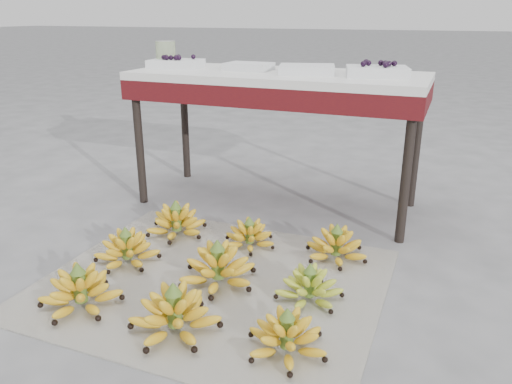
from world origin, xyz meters
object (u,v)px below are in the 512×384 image
at_px(tray_far_left, 176,63).
at_px(tray_left, 249,66).
at_px(bunch_mid_left, 127,250).
at_px(bunch_back_left, 177,222).
at_px(bunch_mid_center, 218,268).
at_px(newspaper_mat, 214,282).
at_px(bunch_front_center, 175,315).
at_px(bunch_front_left, 80,291).
at_px(vendor_table, 277,88).
at_px(tray_far_right, 377,71).
at_px(bunch_mid_right, 309,288).
at_px(bunch_back_center, 249,236).
at_px(bunch_back_right, 336,246).
at_px(glass_jar, 166,54).
at_px(bunch_front_right, 287,337).
at_px(tray_right, 307,69).

bearing_deg(tray_far_left, tray_left, 4.84).
height_order(bunch_mid_left, bunch_back_left, bunch_back_left).
distance_m(bunch_mid_left, bunch_mid_center, 0.42).
distance_m(bunch_mid_center, bunch_back_left, 0.50).
xyz_separation_m(newspaper_mat, bunch_mid_center, (0.02, 0.00, 0.06)).
bearing_deg(tray_left, newspaper_mat, -75.92).
xyz_separation_m(bunch_mid_left, bunch_back_left, (0.05, 0.32, 0.00)).
bearing_deg(newspaper_mat, bunch_front_center, -85.52).
distance_m(newspaper_mat, bunch_mid_left, 0.40).
height_order(bunch_front_left, vendor_table, vendor_table).
bearing_deg(tray_far_right, vendor_table, -179.16).
bearing_deg(vendor_table, bunch_mid_right, -63.41).
bearing_deg(bunch_back_center, vendor_table, 117.42).
bearing_deg(bunch_back_right, bunch_front_left, -124.14).
bearing_deg(tray_far_right, bunch_front_center, -108.03).
relative_size(vendor_table, glass_jar, 10.89).
bearing_deg(glass_jar, tray_left, 0.58).
bearing_deg(bunch_back_center, newspaper_mat, -71.64).
distance_m(bunch_front_right, tray_far_left, 1.68).
bearing_deg(tray_left, bunch_back_left, -102.20).
xyz_separation_m(bunch_back_center, tray_far_left, (-0.64, 0.53, 0.67)).
height_order(bunch_back_left, tray_left, tray_left).
height_order(bunch_back_left, vendor_table, vendor_table).
distance_m(bunch_back_right, tray_right, 0.88).
height_order(newspaper_mat, bunch_back_right, bunch_back_right).
relative_size(bunch_front_left, tray_far_left, 1.11).
relative_size(bunch_front_right, tray_far_left, 0.98).
xyz_separation_m(bunch_front_center, bunch_back_left, (-0.38, 0.66, -0.00)).
bearing_deg(bunch_mid_right, newspaper_mat, -177.60).
xyz_separation_m(bunch_front_left, bunch_front_center, (0.38, -0.01, 0.00)).
bearing_deg(tray_left, bunch_mid_right, -56.14).
xyz_separation_m(bunch_back_center, glass_jar, (-0.72, 0.56, 0.71)).
height_order(bunch_mid_left, bunch_back_center, bunch_mid_left).
bearing_deg(bunch_mid_center, bunch_back_right, 25.61).
distance_m(tray_far_left, glass_jar, 0.09).
height_order(bunch_front_left, bunch_back_right, bunch_front_left).
relative_size(bunch_back_left, tray_far_right, 1.07).
height_order(bunch_front_right, bunch_back_center, bunch_front_right).
relative_size(bunch_mid_right, bunch_back_center, 0.83).
bearing_deg(tray_right, bunch_mid_right, -71.75).
xyz_separation_m(bunch_front_right, bunch_back_right, (-0.00, 0.65, 0.00)).
distance_m(bunch_front_center, tray_left, 1.41).
xyz_separation_m(bunch_back_right, tray_right, (-0.30, 0.50, 0.66)).
distance_m(vendor_table, tray_far_right, 0.49).
relative_size(bunch_back_center, tray_left, 1.26).
height_order(bunch_mid_left, tray_far_left, tray_far_left).
bearing_deg(bunch_front_left, bunch_mid_left, 88.84).
height_order(bunch_mid_center, tray_left, tray_left).
distance_m(bunch_back_right, tray_left, 1.05).
height_order(bunch_front_right, bunch_mid_right, bunch_front_right).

